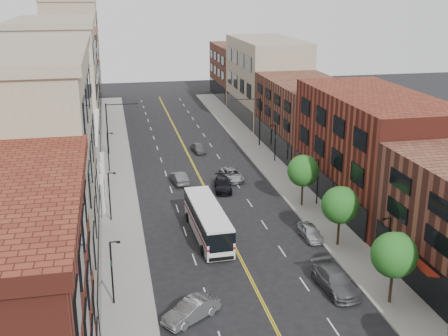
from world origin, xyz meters
TOP-DOWN VIEW (x-y plane):
  - sidewalk_left at (-10.00, 35.00)m, footprint 4.00×110.00m
  - sidewalk_right at (10.00, 35.00)m, footprint 4.00×110.00m
  - bldg_l_tanoffice at (-17.00, 13.00)m, footprint 10.00×22.00m
  - bldg_l_white at (-17.00, 31.00)m, footprint 10.00×14.00m
  - bldg_l_far_a at (-17.00, 48.00)m, footprint 10.00×20.00m
  - bldg_l_far_b at (-17.00, 68.00)m, footprint 10.00×20.00m
  - bldg_l_far_c at (-17.00, 86.00)m, footprint 10.00×16.00m
  - bldg_r_mid at (17.00, 24.00)m, footprint 10.00×22.00m
  - bldg_r_far_a at (17.00, 45.00)m, footprint 10.00×20.00m
  - bldg_r_far_b at (17.00, 66.00)m, footprint 10.00×22.00m
  - bldg_r_far_c at (17.00, 86.00)m, footprint 10.00×18.00m
  - tree_r_1 at (9.39, 4.07)m, footprint 3.40×3.40m
  - tree_r_2 at (9.39, 14.07)m, footprint 3.40×3.40m
  - tree_r_3 at (9.39, 24.07)m, footprint 3.40×3.40m
  - lamp_l_1 at (-10.95, 8.00)m, footprint 0.81×0.55m
  - lamp_l_2 at (-10.95, 24.00)m, footprint 0.81×0.55m
  - lamp_l_3 at (-10.95, 40.00)m, footprint 0.81×0.55m
  - lamp_r_1 at (10.95, 8.00)m, footprint 0.81×0.55m
  - lamp_r_2 at (10.95, 24.00)m, footprint 0.81×0.55m
  - lamp_r_3 at (10.95, 40.00)m, footprint 0.81×0.55m
  - signal_mast_left at (-10.27, 48.00)m, footprint 4.49×0.18m
  - signal_mast_right at (10.27, 48.00)m, footprint 4.49×0.18m
  - city_bus at (-2.00, 18.58)m, footprint 3.07×11.62m
  - car_angle_b at (-5.60, 4.90)m, footprint 4.59×3.79m
  - car_parked_mid at (6.05, 6.76)m, footprint 2.65×5.66m
  - car_parked_far at (7.40, 16.09)m, footprint 1.61×3.90m
  - car_lane_behind at (-2.75, 33.99)m, footprint 1.94×4.35m
  - car_lane_a at (1.92, 30.56)m, footprint 2.53×4.94m
  - car_lane_b at (3.74, 34.00)m, footprint 2.52×4.88m
  - car_lane_c at (1.60, 46.65)m, footprint 1.95×3.94m

SIDE VIEW (x-z plane):
  - sidewalk_left at x=-10.00m, z-range 0.00..0.15m
  - sidewalk_right at x=10.00m, z-range 0.00..0.15m
  - car_lane_c at x=1.60m, z-range 0.00..1.29m
  - car_lane_b at x=3.74m, z-range 0.00..1.32m
  - car_parked_far at x=7.40m, z-range 0.00..1.32m
  - car_lane_a at x=1.92m, z-range 0.00..1.37m
  - car_lane_behind at x=-2.75m, z-range 0.00..1.39m
  - car_angle_b at x=-5.60m, z-range 0.00..1.48m
  - car_parked_mid at x=6.05m, z-range 0.00..1.60m
  - city_bus at x=-2.00m, z-range 0.24..3.21m
  - lamp_l_1 at x=-10.95m, z-range 0.45..5.50m
  - lamp_l_2 at x=-10.95m, z-range 0.45..5.50m
  - lamp_l_3 at x=-10.95m, z-range 0.45..5.50m
  - lamp_r_1 at x=10.95m, z-range 0.45..5.50m
  - lamp_r_2 at x=10.95m, z-range 0.45..5.50m
  - lamp_r_3 at x=10.95m, z-range 0.45..5.50m
  - bldg_l_white at x=-17.00m, z-range 0.00..8.00m
  - tree_r_1 at x=9.39m, z-range 1.33..6.92m
  - tree_r_2 at x=9.39m, z-range 1.33..6.92m
  - tree_r_3 at x=9.39m, z-range 1.33..6.92m
  - signal_mast_left at x=-10.27m, z-range 1.05..8.25m
  - signal_mast_right at x=10.27m, z-range 1.05..8.25m
  - bldg_r_far_a at x=17.00m, z-range 0.00..10.00m
  - bldg_r_far_c at x=17.00m, z-range 0.00..11.00m
  - bldg_r_mid at x=17.00m, z-range 0.00..12.00m
  - bldg_r_far_b at x=17.00m, z-range 0.00..14.00m
  - bldg_l_far_b at x=-17.00m, z-range 0.00..15.00m
  - bldg_l_tanoffice at x=-17.00m, z-range 0.00..18.00m
  - bldg_l_far_a at x=-17.00m, z-range 0.00..18.00m
  - bldg_l_far_c at x=-17.00m, z-range 0.00..20.00m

